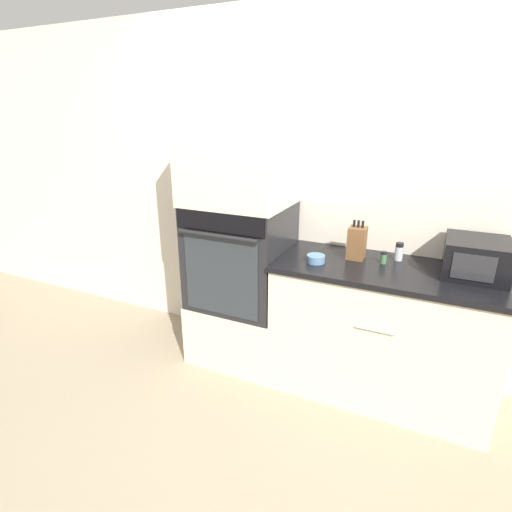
{
  "coord_description": "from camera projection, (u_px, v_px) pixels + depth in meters",
  "views": [
    {
      "loc": [
        0.91,
        -2.12,
        1.8
      ],
      "look_at": [
        -0.18,
        0.21,
        0.88
      ],
      "focal_mm": 28.0,
      "sensor_mm": 36.0,
      "label": 1
    }
  ],
  "objects": [
    {
      "name": "bowl",
      "position": [
        316.0,
        259.0,
        2.54
      ],
      "size": [
        0.12,
        0.12,
        0.05
      ],
      "color": "#517599",
      "rests_on": "counter_unit"
    },
    {
      "name": "condiment_jar_mid",
      "position": [
        399.0,
        252.0,
        2.57
      ],
      "size": [
        0.05,
        0.05,
        0.12
      ],
      "color": "silver",
      "rests_on": "counter_unit"
    },
    {
      "name": "counter_unit",
      "position": [
        381.0,
        331.0,
        2.61
      ],
      "size": [
        1.37,
        0.63,
        0.9
      ],
      "color": "beige",
      "rests_on": "ground_plane"
    },
    {
      "name": "knife_block",
      "position": [
        357.0,
        243.0,
        2.58
      ],
      "size": [
        0.11,
        0.12,
        0.26
      ],
      "color": "brown",
      "rests_on": "counter_unit"
    },
    {
      "name": "wall_back",
      "position": [
        303.0,
        193.0,
        2.89
      ],
      "size": [
        8.0,
        0.05,
        2.5
      ],
      "color": "beige",
      "rests_on": "ground_plane"
    },
    {
      "name": "condiment_jar_near",
      "position": [
        384.0,
        258.0,
        2.52
      ],
      "size": [
        0.04,
        0.04,
        0.08
      ],
      "color": "#427047",
      "rests_on": "counter_unit"
    },
    {
      "name": "microwave",
      "position": [
        476.0,
        258.0,
        2.31
      ],
      "size": [
        0.34,
        0.37,
        0.22
      ],
      "color": "black",
      "rests_on": "counter_unit"
    },
    {
      "name": "oven_cabinet_base",
      "position": [
        242.0,
        328.0,
        3.09
      ],
      "size": [
        0.69,
        0.6,
        0.46
      ],
      "color": "beige",
      "rests_on": "ground_plane"
    },
    {
      "name": "oven_cabinet_upper",
      "position": [
        240.0,
        150.0,
        2.64
      ],
      "size": [
        0.69,
        0.6,
        0.72
      ],
      "color": "beige",
      "rests_on": "wall_oven"
    },
    {
      "name": "ground_plane",
      "position": [
        267.0,
        387.0,
        2.78
      ],
      "size": [
        12.0,
        12.0,
        0.0
      ],
      "primitive_type": "plane",
      "color": "gray"
    },
    {
      "name": "wall_oven",
      "position": [
        241.0,
        255.0,
        2.89
      ],
      "size": [
        0.67,
        0.64,
        0.75
      ],
      "color": "black",
      "rests_on": "oven_cabinet_base"
    }
  ]
}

